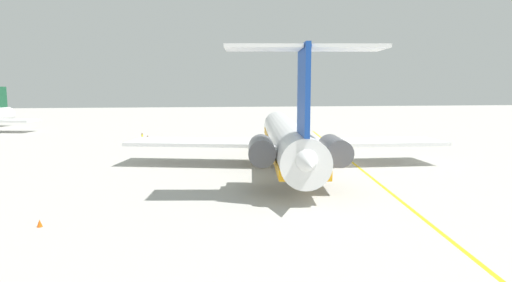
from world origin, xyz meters
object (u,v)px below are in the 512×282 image
main_jetliner (287,138)px  safety_cone_nose (40,223)px  ground_crew_portside (142,136)px  ground_crew_near_tail (148,139)px

main_jetliner → safety_cone_nose: main_jetliner is taller
ground_crew_portside → main_jetliner: bearing=-43.1°
main_jetliner → ground_crew_near_tail: main_jetliner is taller
safety_cone_nose → ground_crew_near_tail: bearing=-4.3°
ground_crew_portside → safety_cone_nose: 49.52m
main_jetliner → ground_crew_portside: main_jetliner is taller
ground_crew_portside → safety_cone_nose: (-49.49, 1.75, -0.84)m
ground_crew_portside → safety_cone_nose: bearing=-81.9°
ground_crew_near_tail → safety_cone_nose: size_ratio=3.30×
main_jetliner → ground_crew_portside: (28.46, 21.25, -2.64)m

